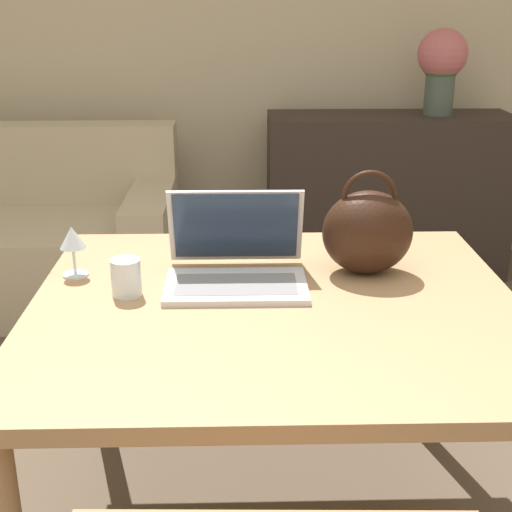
# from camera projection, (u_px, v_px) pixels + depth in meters

# --- Properties ---
(wall_back) EXTENTS (10.00, 0.06, 2.70)m
(wall_back) POSITION_uv_depth(u_px,v_px,m) (245.00, 11.00, 3.79)
(wall_back) COLOR beige
(wall_back) RESTS_ON ground_plane
(dining_table) EXTENTS (1.21, 1.07, 0.72)m
(dining_table) POSITION_uv_depth(u_px,v_px,m) (276.00, 330.00, 1.78)
(dining_table) COLOR #A87F56
(dining_table) RESTS_ON ground_plane
(couch) EXTENTS (1.68, 0.84, 0.82)m
(couch) POSITION_uv_depth(u_px,v_px,m) (4.00, 242.00, 3.51)
(couch) COLOR #C1B293
(couch) RESTS_ON ground_plane
(sideboard) EXTENTS (1.26, 0.40, 0.85)m
(sideboard) POSITION_uv_depth(u_px,v_px,m) (386.00, 195.00, 3.80)
(sideboard) COLOR #332823
(sideboard) RESTS_ON ground_plane
(laptop) EXTENTS (0.36, 0.31, 0.23)m
(laptop) POSITION_uv_depth(u_px,v_px,m) (236.00, 257.00, 1.87)
(laptop) COLOR silver
(laptop) RESTS_ON dining_table
(drinking_glass) EXTENTS (0.08, 0.08, 0.09)m
(drinking_glass) POSITION_uv_depth(u_px,v_px,m) (126.00, 277.00, 1.78)
(drinking_glass) COLOR silver
(drinking_glass) RESTS_ON dining_table
(wine_glass) EXTENTS (0.07, 0.07, 0.14)m
(wine_glass) POSITION_uv_depth(u_px,v_px,m) (72.00, 241.00, 1.88)
(wine_glass) COLOR silver
(wine_glass) RESTS_ON dining_table
(handbag) EXTENTS (0.24, 0.19, 0.28)m
(handbag) POSITION_uv_depth(u_px,v_px,m) (368.00, 231.00, 1.90)
(handbag) COLOR black
(handbag) RESTS_ON dining_table
(flower_vase) EXTENTS (0.25, 0.25, 0.43)m
(flower_vase) POSITION_uv_depth(u_px,v_px,m) (442.00, 63.00, 3.57)
(flower_vase) COLOR #47564C
(flower_vase) RESTS_ON sideboard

